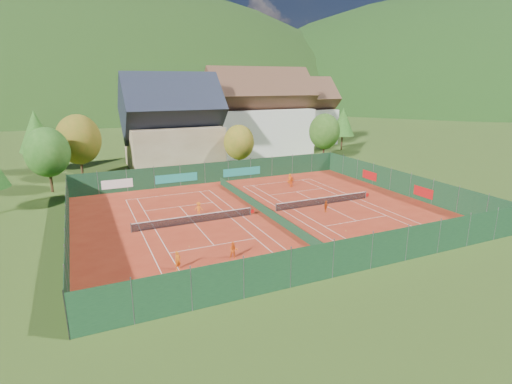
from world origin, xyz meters
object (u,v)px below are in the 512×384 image
at_px(player_right_far_a, 290,179).
at_px(hotel_block_b, 298,115).
at_px(chalet, 173,128).
at_px(player_right_near, 326,206).
at_px(hotel_block_a, 259,117).
at_px(player_left_near, 178,261).
at_px(player_left_far, 199,208).
at_px(player_right_far_b, 291,181).
at_px(ball_hopper, 437,227).
at_px(player_left_mid, 234,250).

bearing_deg(player_right_far_a, hotel_block_b, -110.26).
bearing_deg(chalet, player_right_far_a, -57.03).
bearing_deg(player_right_near, hotel_block_a, 53.04).
distance_m(chalet, player_left_near, 41.27).
relative_size(hotel_block_a, player_left_far, 14.95).
bearing_deg(hotel_block_b, player_right_far_b, -121.42).
bearing_deg(ball_hopper, chalet, 110.63).
xyz_separation_m(player_left_mid, player_right_far_a, (16.82, 20.51, -0.02)).
distance_m(player_left_far, player_right_far_a, 18.13).
distance_m(hotel_block_b, player_right_near, 52.33).
relative_size(player_left_far, player_right_far_b, 0.91).
distance_m(ball_hopper, player_right_far_b, 21.89).
height_order(hotel_block_b, player_right_far_b, hotel_block_b).
bearing_deg(hotel_block_a, player_right_far_b, -105.31).
bearing_deg(chalet, player_left_near, -102.92).
relative_size(hotel_block_b, ball_hopper, 21.60).
bearing_deg(hotel_block_a, player_left_mid, -117.10).
distance_m(ball_hopper, player_left_near, 25.27).
bearing_deg(player_left_near, player_right_far_b, 14.33).
xyz_separation_m(player_left_mid, player_right_near, (14.08, 7.21, -0.06)).
relative_size(chalet, hotel_block_a, 0.75).
distance_m(chalet, player_left_far, 28.24).
relative_size(player_left_near, player_left_far, 1.08).
distance_m(player_right_near, player_right_far_a, 13.58).
relative_size(player_right_far_a, player_right_far_b, 0.91).
height_order(ball_hopper, player_left_mid, player_left_mid).
bearing_deg(player_right_far_a, player_left_far, 38.35).
xyz_separation_m(hotel_block_b, player_right_far_b, (-21.40, -35.03, -5.83)).
bearing_deg(player_left_mid, player_right_near, 40.86).
xyz_separation_m(player_right_near, player_right_far_b, (1.90, 11.45, 0.12)).
bearing_deg(ball_hopper, player_right_far_b, 101.57).
height_order(ball_hopper, player_left_near, player_left_near).
height_order(player_left_near, player_left_far, player_left_near).
bearing_deg(hotel_block_b, player_right_far_a, -121.78).
bearing_deg(player_left_far, hotel_block_b, -101.51).
bearing_deg(ball_hopper, player_left_mid, 172.23).
xyz_separation_m(ball_hopper, player_right_far_a, (-3.55, 23.29, 0.16)).
xyz_separation_m(ball_hopper, player_right_far_b, (-4.39, 21.44, 0.24)).
relative_size(chalet, player_right_far_b, 10.22).
distance_m(player_left_near, player_right_far_b, 27.99).
bearing_deg(player_right_far_b, player_right_far_a, -131.56).
bearing_deg(player_left_far, hotel_block_a, -94.17).
relative_size(chalet, player_right_far_a, 11.26).
bearing_deg(player_right_near, player_left_mid, -176.25).
height_order(hotel_block_b, player_left_near, hotel_block_b).
xyz_separation_m(player_right_far_a, player_right_far_b, (-0.84, -1.85, 0.07)).
relative_size(chalet, player_left_near, 10.41).
height_order(hotel_block_a, hotel_block_b, hotel_block_a).
bearing_deg(player_right_far_b, player_right_near, 63.53).
bearing_deg(chalet, ball_hopper, -69.37).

